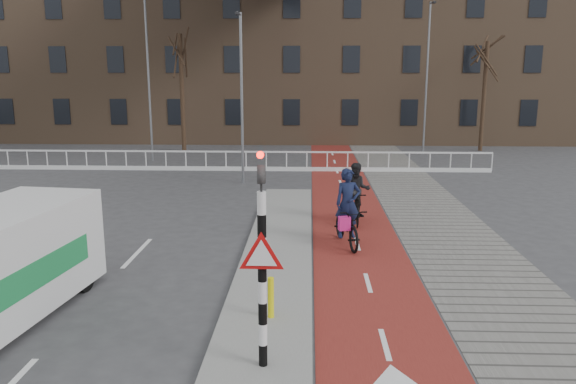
{
  "coord_description": "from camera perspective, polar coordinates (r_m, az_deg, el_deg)",
  "views": [
    {
      "loc": [
        0.12,
        -10.29,
        4.77
      ],
      "look_at": [
        -0.46,
        5.0,
        1.5
      ],
      "focal_mm": 35.0,
      "sensor_mm": 36.0,
      "label": 1
    }
  ],
  "objects": [
    {
      "name": "townhouse_row",
      "position": [
        42.52,
        -2.1,
        16.15
      ],
      "size": [
        46.0,
        10.0,
        15.9
      ],
      "color": "#7F6047",
      "rests_on": "ground"
    },
    {
      "name": "traffic_signal",
      "position": [
        8.75,
        -2.66,
        -6.46
      ],
      "size": [
        0.8,
        0.8,
        3.68
      ],
      "color": "black",
      "rests_on": "curb_island"
    },
    {
      "name": "sidewalk",
      "position": [
        21.26,
        13.48,
        -1.23
      ],
      "size": [
        3.0,
        60.0,
        0.01
      ],
      "primitive_type": "cube",
      "color": "slate",
      "rests_on": "ground"
    },
    {
      "name": "bollard",
      "position": [
        10.99,
        -1.75,
        -10.66
      ],
      "size": [
        0.12,
        0.12,
        0.81
      ],
      "primitive_type": "cylinder",
      "color": "yellow",
      "rests_on": "curb_island"
    },
    {
      "name": "cyclist_far",
      "position": [
        18.02,
        7.0,
        -0.69
      ],
      "size": [
        0.85,
        1.84,
        1.96
      ],
      "rotation": [
        0.0,
        0.0,
        -0.02
      ],
      "color": "black",
      "rests_on": "bike_lane"
    },
    {
      "name": "railing",
      "position": [
        28.12,
        -8.34,
        2.79
      ],
      "size": [
        28.0,
        0.1,
        0.99
      ],
      "color": "silver",
      "rests_on": "ground"
    },
    {
      "name": "tree_mid",
      "position": [
        35.24,
        -10.71,
        9.8
      ],
      "size": [
        0.26,
        0.26,
        7.03
      ],
      "primitive_type": "cylinder",
      "color": "#2E2014",
      "rests_on": "ground"
    },
    {
      "name": "ground",
      "position": [
        11.34,
        1.41,
        -12.8
      ],
      "size": [
        120.0,
        120.0,
        0.0
      ],
      "primitive_type": "plane",
      "color": "#38383A",
      "rests_on": "ground"
    },
    {
      "name": "streetlight_left",
      "position": [
        31.59,
        -13.97,
        11.16
      ],
      "size": [
        0.12,
        0.12,
        8.93
      ],
      "primitive_type": "cylinder",
      "color": "slate",
      "rests_on": "ground"
    },
    {
      "name": "curb_island",
      "position": [
        15.07,
        -1.04,
        -6.15
      ],
      "size": [
        1.8,
        16.0,
        0.12
      ],
      "primitive_type": "cube",
      "color": "gray",
      "rests_on": "ground"
    },
    {
      "name": "tree_right",
      "position": [
        36.73,
        19.27,
        9.1
      ],
      "size": [
        0.25,
        0.25,
        6.61
      ],
      "primitive_type": "cylinder",
      "color": "#2E2014",
      "rests_on": "ground"
    },
    {
      "name": "cyclist_near",
      "position": [
        15.72,
        6.05,
        -2.85
      ],
      "size": [
        1.18,
        2.23,
        2.18
      ],
      "rotation": [
        0.0,
        0.0,
        0.22
      ],
      "color": "black",
      "rests_on": "bike_lane"
    },
    {
      "name": "streetlight_near",
      "position": [
        24.37,
        -4.72,
        9.28
      ],
      "size": [
        0.12,
        0.12,
        7.21
      ],
      "primitive_type": "cylinder",
      "color": "slate",
      "rests_on": "ground"
    },
    {
      "name": "bike_lane",
      "position": [
        20.89,
        5.92,
        -1.19
      ],
      "size": [
        2.5,
        60.0,
        0.01
      ],
      "primitive_type": "cube",
      "color": "maroon",
      "rests_on": "ground"
    },
    {
      "name": "streetlight_right",
      "position": [
        34.2,
        13.9,
        10.99
      ],
      "size": [
        0.12,
        0.12,
        8.68
      ],
      "primitive_type": "cylinder",
      "color": "slate",
      "rests_on": "ground"
    }
  ]
}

